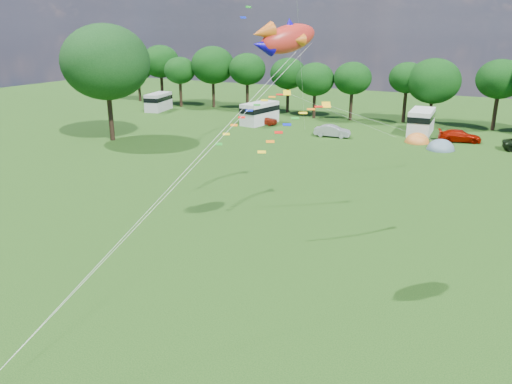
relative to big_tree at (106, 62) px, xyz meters
The scene contains 14 objects.
ground_plane 42.02m from the big_tree, 43.03° to the right, with size 180.00×180.00×0.00m, color black.
tree_line 44.52m from the big_tree, 37.40° to the left, with size 102.98×10.98×10.27m.
big_tree is the anchor object (origin of this frame).
car_a 22.25m from the big_tree, 57.22° to the left, with size 1.67×4.24×1.41m, color #9D240E.
car_b 27.82m from the big_tree, 31.94° to the left, with size 1.52×4.06×1.43m, color #9DA2A5.
car_c 41.87m from the big_tree, 26.63° to the left, with size 1.95×4.64×1.39m, color #8F0D00.
campervan_a 23.44m from the big_tree, 114.27° to the left, with size 3.56×5.99×2.75m.
campervan_b 21.81m from the big_tree, 58.64° to the left, with size 3.46×6.32×2.94m.
campervan_c 38.78m from the big_tree, 33.53° to the left, with size 3.00×6.36×3.05m.
tent_orange 37.10m from the big_tree, 25.93° to the left, with size 2.86×3.13×2.24m.
tent_greyblue 38.83m from the big_tree, 20.58° to the left, with size 3.04×3.33×2.26m.
fish_kite 38.21m from the big_tree, 33.05° to the right, with size 2.81×3.69×2.00m.
streamer_kite_b 27.39m from the big_tree, 22.68° to the right, with size 4.28×4.59×3.79m.
streamer_kite_c 33.44m from the big_tree, 25.27° to the right, with size 3.16×4.88×2.79m.
Camera 1 is at (12.53, -15.61, 12.89)m, focal length 35.00 mm.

